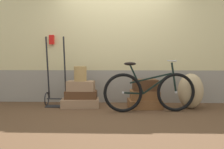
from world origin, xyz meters
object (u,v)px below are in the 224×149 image
at_px(suitcase_0, 80,103).
at_px(luggage_trolley, 56,90).
at_px(suitcase_1, 81,95).
at_px(suitcase_3, 144,104).
at_px(suitcase_5, 145,85).
at_px(bicycle, 149,91).
at_px(suitcase_2, 81,86).
at_px(wicker_basket, 80,74).
at_px(suitcase_4, 145,95).
at_px(burlap_sack, 191,91).

height_order(suitcase_0, luggage_trolley, luggage_trolley).
distance_m(suitcase_1, suitcase_3, 1.27).
height_order(suitcase_5, bicycle, bicycle).
relative_size(suitcase_2, luggage_trolley, 0.38).
relative_size(luggage_trolley, bicycle, 0.84).
height_order(wicker_basket, luggage_trolley, luggage_trolley).
bearing_deg(wicker_basket, suitcase_5, 0.53).
height_order(suitcase_1, suitcase_3, suitcase_1).
relative_size(suitcase_4, bicycle, 0.33).
distance_m(suitcase_1, burlap_sack, 2.16).
height_order(suitcase_3, bicycle, bicycle).
xyz_separation_m(suitcase_2, wicker_basket, (-0.01, -0.02, 0.25)).
relative_size(suitcase_4, suitcase_5, 1.17).
bearing_deg(suitcase_3, bicycle, -86.18).
distance_m(suitcase_0, suitcase_1, 0.17).
relative_size(suitcase_1, burlap_sack, 0.93).
distance_m(wicker_basket, bicycle, 1.41).
xyz_separation_m(wicker_basket, burlap_sack, (2.16, -0.03, -0.33)).
xyz_separation_m(suitcase_0, suitcase_3, (1.28, -0.02, 0.00)).
xyz_separation_m(suitcase_5, wicker_basket, (-1.28, -0.01, 0.22)).
relative_size(suitcase_3, suitcase_4, 1.15).
xyz_separation_m(suitcase_1, luggage_trolley, (-0.53, 0.09, 0.09)).
height_order(suitcase_2, suitcase_3, suitcase_2).
bearing_deg(suitcase_5, luggage_trolley, 173.51).
relative_size(suitcase_0, burlap_sack, 1.08).
bearing_deg(burlap_sack, suitcase_1, 178.44).
bearing_deg(suitcase_5, suitcase_1, 176.12).
relative_size(suitcase_1, wicker_basket, 2.14).
bearing_deg(wicker_basket, suitcase_1, 71.55).
relative_size(suitcase_3, luggage_trolley, 0.45).
distance_m(suitcase_5, luggage_trolley, 1.81).
relative_size(suitcase_3, bicycle, 0.38).
height_order(suitcase_2, luggage_trolley, luggage_trolley).
bearing_deg(bicycle, luggage_trolley, 165.31).
height_order(suitcase_2, bicycle, bicycle).
height_order(suitcase_0, suitcase_3, same).
bearing_deg(luggage_trolley, burlap_sack, -3.14).
distance_m(wicker_basket, burlap_sack, 2.19).
height_order(suitcase_2, wicker_basket, wicker_basket).
distance_m(suitcase_2, luggage_trolley, 0.54).
distance_m(suitcase_1, bicycle, 1.38).
height_order(suitcase_4, wicker_basket, wicker_basket).
xyz_separation_m(wicker_basket, luggage_trolley, (-0.52, 0.11, -0.34)).
bearing_deg(bicycle, suitcase_0, 164.84).
bearing_deg(suitcase_5, burlap_sack, -6.14).
bearing_deg(wicker_basket, suitcase_3, -1.12).
relative_size(suitcase_4, wicker_basket, 1.87).
distance_m(suitcase_0, suitcase_2, 0.34).
bearing_deg(suitcase_4, suitcase_0, 177.11).
distance_m(suitcase_0, wicker_basket, 0.59).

